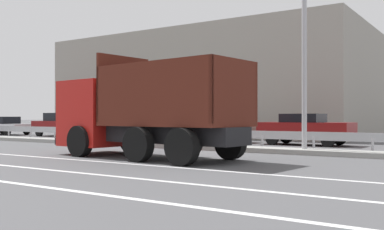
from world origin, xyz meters
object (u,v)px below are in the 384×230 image
(dump_truck, at_px, (129,118))
(median_road_sign, at_px, (170,122))
(parked_car_1, at_px, (63,125))
(street_lamp_1, at_px, (303,29))
(parked_car_2, at_px, (137,126))
(parked_car_3, at_px, (214,129))
(parked_car_4, at_px, (305,129))
(parked_car_0, at_px, (5,126))

(dump_truck, distance_m, median_road_sign, 4.30)
(dump_truck, distance_m, parked_car_1, 16.77)
(dump_truck, xyz_separation_m, street_lamp_1, (4.63, 4.10, 3.18))
(dump_truck, xyz_separation_m, parked_car_2, (-7.68, 9.43, -0.55))
(parked_car_3, distance_m, parked_car_4, 4.88)
(parked_car_3, relative_size, parked_car_4, 0.94)
(parked_car_2, bearing_deg, parked_car_1, -83.70)
(street_lamp_1, distance_m, parked_car_0, 25.29)
(parked_car_1, xyz_separation_m, parked_car_4, (17.03, -0.05, -0.03))
(parked_car_0, xyz_separation_m, parked_car_2, (12.27, 0.76, 0.08))
(parked_car_1, bearing_deg, parked_car_0, -84.74)
(parked_car_2, distance_m, parked_car_3, 5.81)
(median_road_sign, distance_m, parked_car_0, 19.22)
(median_road_sign, bearing_deg, parked_car_4, 49.47)
(parked_car_2, bearing_deg, street_lamp_1, 70.21)
(median_road_sign, height_order, parked_car_2, median_road_sign)
(parked_car_0, xyz_separation_m, parked_car_3, (18.05, 0.21, -0.01))
(dump_truck, relative_size, parked_car_1, 1.64)
(dump_truck, bearing_deg, parked_car_2, 44.90)
(parked_car_4, bearing_deg, parked_car_2, -91.01)
(parked_car_0, height_order, parked_car_3, parked_car_0)
(parked_car_1, height_order, parked_car_3, parked_car_1)
(parked_car_1, distance_m, parked_car_4, 17.03)
(median_road_sign, distance_m, street_lamp_1, 6.82)
(parked_car_1, relative_size, parked_car_4, 1.02)
(parked_car_0, bearing_deg, street_lamp_1, 74.68)
(parked_car_2, bearing_deg, parked_car_4, 91.79)
(median_road_sign, relative_size, parked_car_0, 0.48)
(median_road_sign, xyz_separation_m, parked_car_3, (-0.61, 4.78, -0.43))
(parked_car_3, bearing_deg, dump_truck, -167.34)
(parked_car_3, bearing_deg, parked_car_4, -87.02)
(parked_car_0, relative_size, parked_car_3, 1.09)
(parked_car_1, bearing_deg, parked_car_3, 89.54)
(parked_car_0, bearing_deg, dump_truck, 61.74)
(street_lamp_1, bearing_deg, parked_car_4, 108.29)
(street_lamp_1, relative_size, parked_car_2, 1.69)
(dump_truck, bearing_deg, parked_car_4, -12.41)
(street_lamp_1, xyz_separation_m, parked_car_0, (-24.58, 4.57, -3.81))
(dump_truck, relative_size, street_lamp_1, 0.89)
(dump_truck, height_order, parked_car_0, dump_truck)
(parked_car_2, distance_m, parked_car_4, 10.67)
(parked_car_0, height_order, parked_car_2, parked_car_2)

